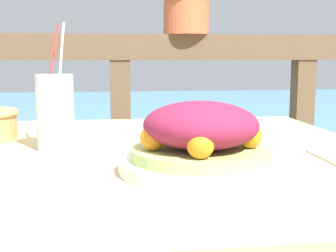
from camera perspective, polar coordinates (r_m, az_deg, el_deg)
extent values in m
cube|color=tan|center=(0.92, -4.26, -4.38)|extent=(0.99, 0.94, 0.04)
cube|color=tan|center=(1.50, 12.28, -13.43)|extent=(0.06, 0.06, 0.66)
cube|color=brown|center=(1.67, -5.94, 9.54)|extent=(2.80, 0.08, 0.09)
cube|color=brown|center=(1.73, -5.69, -6.60)|extent=(0.07, 0.07, 0.87)
cube|color=brown|center=(1.88, 15.69, -5.67)|extent=(0.07, 0.07, 0.87)
cube|color=#568EA8|center=(4.23, -6.79, -0.71)|extent=(12.00, 4.00, 0.42)
cylinder|color=white|center=(0.76, 3.97, -4.79)|extent=(0.26, 0.26, 0.02)
cylinder|color=#A8C66B|center=(0.76, 3.99, -3.39)|extent=(0.23, 0.23, 0.02)
ellipsoid|color=maroon|center=(0.75, 4.03, 0.13)|extent=(0.19, 0.19, 0.08)
sphere|color=orange|center=(0.76, 9.93, -1.20)|extent=(0.04, 0.04, 0.04)
sphere|color=orange|center=(0.83, 3.00, -0.30)|extent=(0.04, 0.04, 0.04)
sphere|color=orange|center=(0.73, -1.89, -1.48)|extent=(0.04, 0.04, 0.04)
sphere|color=orange|center=(0.67, 3.97, -2.37)|extent=(0.04, 0.04, 0.04)
cylinder|color=silver|center=(0.95, -13.58, 1.62)|extent=(0.07, 0.07, 0.15)
cylinder|color=red|center=(0.95, -14.24, 5.73)|extent=(0.04, 0.06, 0.21)
cylinder|color=white|center=(0.94, -13.09, 5.71)|extent=(0.03, 0.07, 0.21)
cylinder|color=#B75B38|center=(1.70, 2.22, 13.02)|extent=(0.16, 0.16, 0.11)
cube|color=silver|center=(0.87, 19.32, -4.01)|extent=(0.02, 0.18, 0.00)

